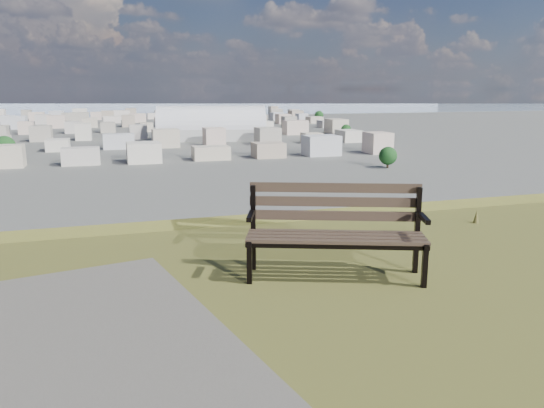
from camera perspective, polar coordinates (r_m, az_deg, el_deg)
name	(u,v)px	position (r m, az deg, el deg)	size (l,w,h in m)	color
park_bench	(335,226)	(5.02, 6.83, -2.33)	(1.72, 1.07, 0.86)	#423526
gravel_patch	(34,377)	(3.68, -24.26, -16.61)	(2.56, 3.65, 0.07)	#69645B
arena	(212,129)	(288.42, -6.52, 7.98)	(60.02, 33.74, 23.91)	#B6B6B2
city_blocks	(110,123)	(397.66, -17.00, 8.37)	(395.00, 361.00, 7.00)	beige
city_trees	(63,129)	(323.18, -21.60, 7.51)	(406.52, 387.20, 9.98)	#2D2216
bay_water	(107,106)	(902.92, -17.28, 10.01)	(2400.00, 700.00, 0.12)	#99B0C2
far_hills	(80,90)	(1406.68, -19.97, 11.48)	(2050.00, 340.00, 60.00)	#8A94AB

